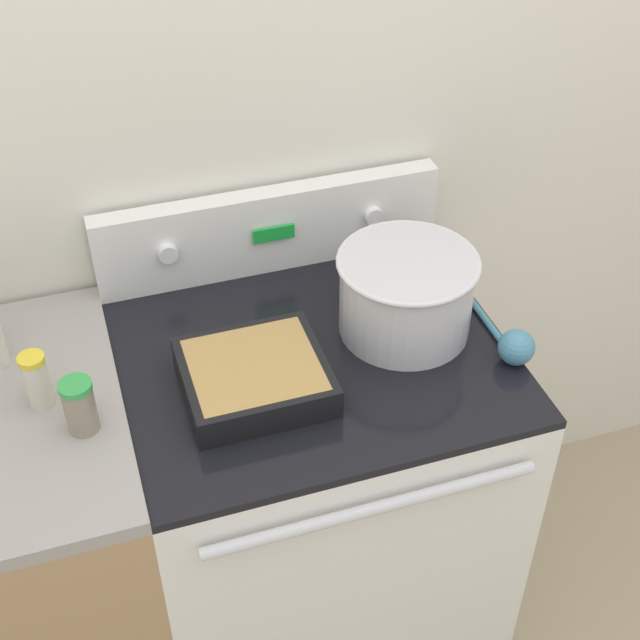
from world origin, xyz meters
TOP-DOWN VIEW (x-y plane):
  - kitchen_wall at (0.00, 0.69)m, footprint 8.00×0.05m
  - stove_range at (0.00, 0.33)m, footprint 0.75×0.68m
  - control_panel at (0.00, 0.63)m, footprint 0.75×0.07m
  - side_counter at (-0.68, 0.33)m, footprint 0.61×0.65m
  - mixing_bowl at (0.20, 0.33)m, footprint 0.28×0.28m
  - casserole_dish at (-0.14, 0.26)m, footprint 0.26×0.24m
  - ladle at (0.36, 0.19)m, footprint 0.07×0.27m
  - spice_jar_green_cap at (-0.45, 0.24)m, footprint 0.06×0.06m
  - spice_jar_yellow_cap at (-0.51, 0.33)m, footprint 0.05×0.05m

SIDE VIEW (x-z plane):
  - stove_range at x=0.00m, z-range 0.00..0.94m
  - side_counter at x=-0.68m, z-range 0.00..0.95m
  - ladle at x=0.36m, z-range 0.93..1.00m
  - casserole_dish at x=-0.14m, z-range 0.94..1.00m
  - spice_jar_green_cap at x=-0.45m, z-range 0.95..1.06m
  - spice_jar_yellow_cap at x=-0.51m, z-range 0.95..1.06m
  - control_panel at x=0.00m, z-range 0.94..1.12m
  - mixing_bowl at x=0.20m, z-range 0.95..1.12m
  - kitchen_wall at x=0.00m, z-range 0.00..2.50m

